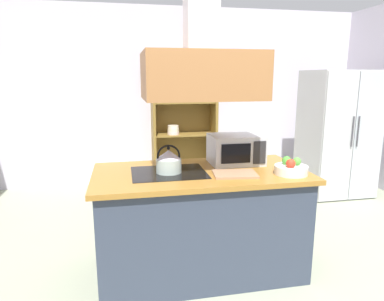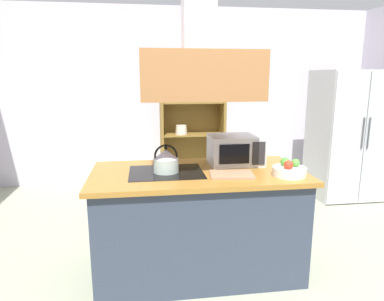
% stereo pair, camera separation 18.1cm
% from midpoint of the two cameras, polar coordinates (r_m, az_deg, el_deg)
% --- Properties ---
extents(ground_plane, '(7.80, 7.80, 0.00)m').
position_cam_midpoint_polar(ground_plane, '(3.07, 7.87, -20.83)').
color(ground_plane, gray).
extents(wall_back, '(6.00, 0.12, 2.70)m').
position_cam_midpoint_polar(wall_back, '(5.53, -0.25, 8.87)').
color(wall_back, silver).
rests_on(wall_back, ground).
extents(kitchen_island, '(1.75, 0.90, 0.90)m').
position_cam_midpoint_polar(kitchen_island, '(3.01, 2.70, -11.65)').
color(kitchen_island, '#31394A').
rests_on(kitchen_island, ground).
extents(range_hood, '(0.90, 0.70, 1.21)m').
position_cam_midpoint_polar(range_hood, '(2.76, 2.98, 14.46)').
color(range_hood, '#9C6639').
extents(refrigerator, '(0.90, 0.78, 1.75)m').
position_cam_midpoint_polar(refrigerator, '(5.27, 25.25, 2.35)').
color(refrigerator, '#BDBFBF').
rests_on(refrigerator, ground).
extents(dish_cabinet, '(0.98, 0.40, 1.97)m').
position_cam_midpoint_polar(dish_cabinet, '(5.38, 0.90, 3.73)').
color(dish_cabinet, brown).
rests_on(dish_cabinet, ground).
extents(kettle, '(0.21, 0.21, 0.23)m').
position_cam_midpoint_polar(kettle, '(2.80, -2.49, -1.72)').
color(kettle, '#B0C4B9').
rests_on(kettle, kitchen_island).
extents(cutting_board, '(0.37, 0.28, 0.02)m').
position_cam_midpoint_polar(cutting_board, '(2.75, 8.45, -3.99)').
color(cutting_board, '#A57C5B').
rests_on(cutting_board, kitchen_island).
extents(microwave, '(0.46, 0.35, 0.26)m').
position_cam_midpoint_polar(microwave, '(3.10, 8.87, 0.12)').
color(microwave, '#B7BABF').
rests_on(microwave, kitchen_island).
extents(fruit_bowl, '(0.26, 0.26, 0.14)m').
position_cam_midpoint_polar(fruit_bowl, '(2.85, 17.54, -3.10)').
color(fruit_bowl, silver).
rests_on(fruit_bowl, kitchen_island).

